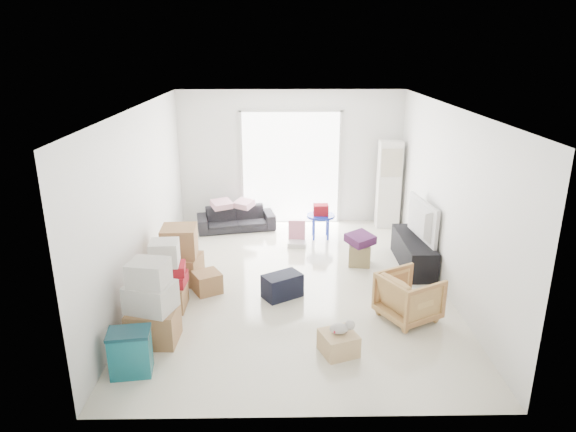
% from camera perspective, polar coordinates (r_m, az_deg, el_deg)
% --- Properties ---
extents(room_shell, '(4.98, 6.48, 3.18)m').
position_cam_1_polar(room_shell, '(7.53, 0.80, 1.72)').
color(room_shell, beige).
rests_on(room_shell, ground).
extents(sliding_door, '(2.10, 0.04, 2.33)m').
position_cam_1_polar(sliding_door, '(10.44, 0.31, 5.89)').
color(sliding_door, white).
rests_on(sliding_door, room_shell).
extents(ac_tower, '(0.45, 0.30, 1.75)m').
position_cam_1_polar(ac_tower, '(10.44, 11.13, 3.46)').
color(ac_tower, white).
rests_on(ac_tower, room_shell).
extents(tv_console, '(0.44, 1.47, 0.49)m').
position_cam_1_polar(tv_console, '(8.82, 13.77, -3.89)').
color(tv_console, black).
rests_on(tv_console, room_shell).
extents(television, '(0.78, 1.19, 0.15)m').
position_cam_1_polar(television, '(8.70, 13.92, -1.96)').
color(television, black).
rests_on(television, tv_console).
extents(sofa, '(1.58, 0.74, 0.59)m').
position_cam_1_polar(sofa, '(10.27, -5.80, 0.10)').
color(sofa, '#25252A').
rests_on(sofa, room_shell).
extents(pillow_left, '(0.44, 0.41, 0.11)m').
position_cam_1_polar(pillow_left, '(10.17, -7.42, 1.94)').
color(pillow_left, '#DA9FB1').
rests_on(pillow_left, sofa).
extents(pillow_right, '(0.45, 0.43, 0.12)m').
position_cam_1_polar(pillow_right, '(10.15, -4.90, 2.03)').
color(pillow_right, '#DA9FB1').
rests_on(pillow_right, sofa).
extents(armchair, '(0.90, 0.91, 0.71)m').
position_cam_1_polar(armchair, '(7.12, 13.31, -8.49)').
color(armchair, tan).
rests_on(armchair, room_shell).
extents(storage_bins, '(0.50, 0.38, 0.54)m').
position_cam_1_polar(storage_bins, '(6.17, -17.10, -14.27)').
color(storage_bins, '#145F68').
rests_on(storage_bins, room_shell).
extents(box_stack_a, '(0.65, 0.59, 1.09)m').
position_cam_1_polar(box_stack_a, '(6.58, -14.91, -9.68)').
color(box_stack_a, '#8D5C3F').
rests_on(box_stack_a, room_shell).
extents(box_stack_b, '(0.55, 0.49, 1.00)m').
position_cam_1_polar(box_stack_b, '(7.35, -13.33, -6.88)').
color(box_stack_b, '#8D5C3F').
rests_on(box_stack_b, room_shell).
extents(box_stack_c, '(0.68, 0.60, 0.89)m').
position_cam_1_polar(box_stack_c, '(8.12, -11.88, -4.27)').
color(box_stack_c, '#8D5C3F').
rests_on(box_stack_c, room_shell).
extents(loose_box, '(0.51, 0.51, 0.31)m').
position_cam_1_polar(loose_box, '(7.82, -8.98, -7.28)').
color(loose_box, '#8D5C3F').
rests_on(loose_box, room_shell).
extents(duffel_bag, '(0.64, 0.57, 0.35)m').
position_cam_1_polar(duffel_bag, '(7.57, -0.64, -7.76)').
color(duffel_bag, black).
rests_on(duffel_bag, room_shell).
extents(ottoman, '(0.40, 0.40, 0.35)m').
position_cam_1_polar(ottoman, '(8.72, 7.95, -4.25)').
color(ottoman, '#8E7A53').
rests_on(ottoman, room_shell).
extents(blanket, '(0.54, 0.54, 0.14)m').
position_cam_1_polar(blanket, '(8.63, 8.02, -2.74)').
color(blanket, '#532152').
rests_on(blanket, ottoman).
extents(kids_table, '(0.54, 0.54, 0.66)m').
position_cam_1_polar(kids_table, '(9.73, 3.66, 0.21)').
color(kids_table, '#1227AA').
rests_on(kids_table, room_shell).
extents(toy_walker, '(0.36, 0.32, 0.45)m').
position_cam_1_polar(toy_walker, '(9.48, 1.00, -2.50)').
color(toy_walker, silver).
rests_on(toy_walker, room_shell).
extents(wood_crate, '(0.51, 0.51, 0.27)m').
position_cam_1_polar(wood_crate, '(6.36, 5.63, -13.86)').
color(wood_crate, '#D7B87C').
rests_on(wood_crate, room_shell).
extents(plush_bunny, '(0.31, 0.17, 0.16)m').
position_cam_1_polar(plush_bunny, '(6.26, 6.00, -12.24)').
color(plush_bunny, '#B2ADA8').
rests_on(plush_bunny, wood_crate).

